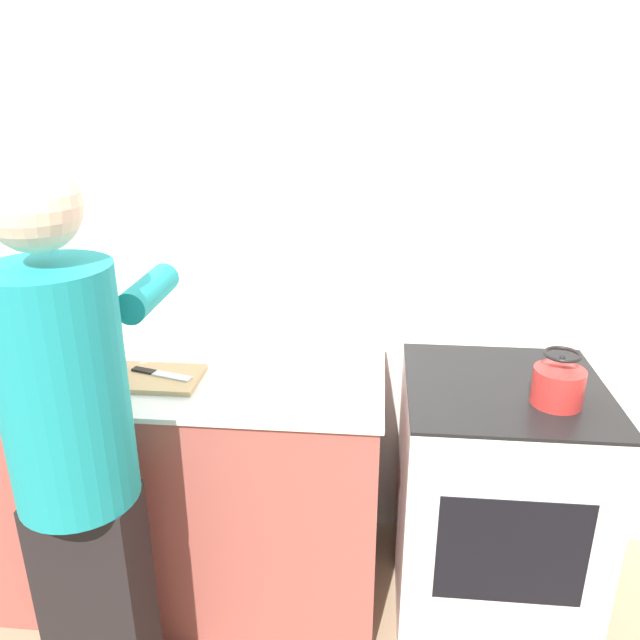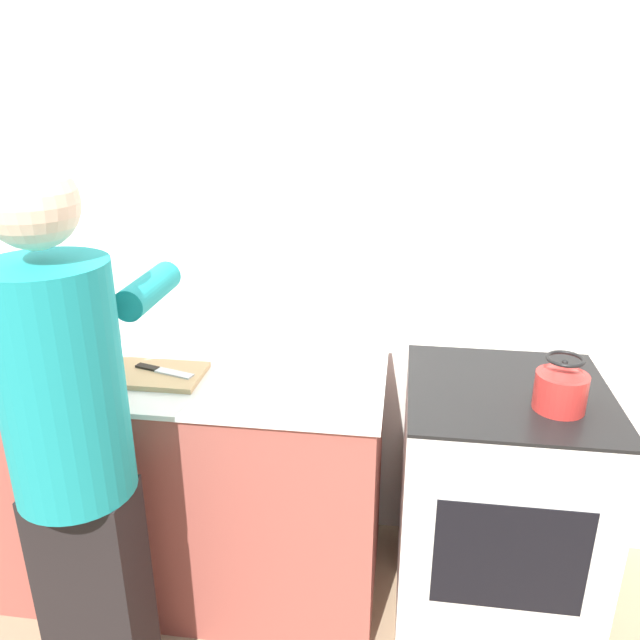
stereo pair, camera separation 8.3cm
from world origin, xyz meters
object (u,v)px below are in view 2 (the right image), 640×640
person (74,443)px  cutting_board (149,374)px  oven (496,502)px  knife (162,371)px  canister_jar (42,323)px  bowl_prep (92,334)px  kettle (561,387)px

person → cutting_board: size_ratio=4.60×
oven → knife: (-1.18, -0.08, 0.48)m
oven → canister_jar: (-1.75, 0.13, 0.55)m
bowl_prep → canister_jar: bearing=-169.2°
knife → kettle: size_ratio=1.28×
person → oven: bearing=24.0°
knife → kettle: (1.32, -0.03, 0.05)m
oven → cutting_board: 1.32m
oven → cutting_board: cutting_board is taller
bowl_prep → oven: bearing=-6.2°
oven → bowl_prep: (-1.57, 0.17, 0.50)m
canister_jar → person: bearing=-54.5°
oven → canister_jar: canister_jar is taller
oven → person: (-1.25, -0.56, 0.48)m
canister_jar → cutting_board: bearing=-23.4°
bowl_prep → canister_jar: size_ratio=1.07×
knife → kettle: 1.32m
cutting_board → bowl_prep: 0.43m
kettle → bowl_prep: 1.72m
kettle → person: bearing=-162.1°
person → knife: 0.48m
knife → canister_jar: bearing=175.5°
oven → knife: 1.28m
cutting_board → kettle: bearing=-0.9°
oven → person: bearing=-156.0°
cutting_board → kettle: size_ratio=2.10×
oven → person: size_ratio=0.53×
bowl_prep → canister_jar: (-0.18, -0.03, 0.05)m
knife → kettle: bearing=14.9°
kettle → bowl_prep: kettle is taller
oven → knife: bearing=-176.2°
person → cutting_board: person is taller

